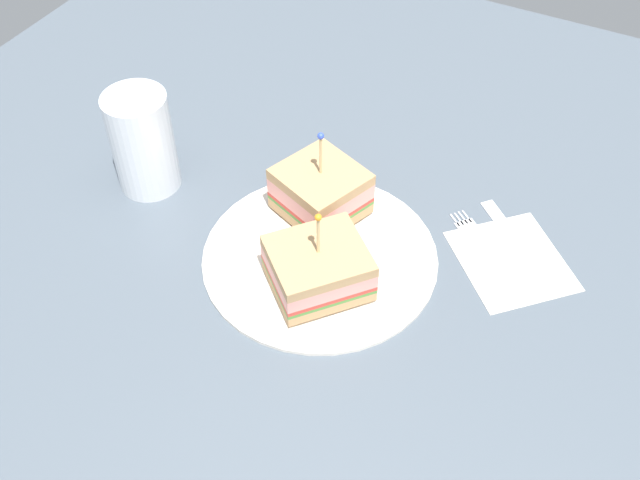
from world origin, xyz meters
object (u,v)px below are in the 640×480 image
sandwich_half_front (318,268)px  napkin (512,261)px  plate (320,256)px  knife (511,234)px  fork (477,239)px  sandwich_half_back (321,191)px  drink_glass (143,145)px

sandwich_half_front → napkin: sandwich_half_front is taller
plate → knife: (-16.67, -12.51, -0.23)cm
fork → napkin: bearing=164.8°
plate → sandwich_half_front: sandwich_half_front is taller
plate → sandwich_half_back: bearing=-63.0°
drink_glass → napkin: bearing=-169.6°
fork → sandwich_half_front: bearing=49.0°
sandwich_half_front → plate: bearing=-64.7°
plate → sandwich_half_back: size_ratio=2.30×
sandwich_half_front → knife: (-14.91, -16.22, -3.03)cm
sandwich_half_back → drink_glass: drink_glass is taller
napkin → drink_glass: bearing=10.4°
knife → drink_glass: bearing=15.7°
sandwich_half_back → knife: 21.01cm
plate → drink_glass: size_ratio=2.07×
sandwich_half_back → napkin: (-20.90, -3.06, -3.40)cm
sandwich_half_front → knife: 22.24cm
plate → knife: 20.84cm
plate → fork: bearing=-143.7°
sandwich_half_back → fork: bearing=-165.9°
sandwich_half_front → napkin: bearing=-142.0°
plate → napkin: size_ratio=2.11×
drink_glass → fork: size_ratio=1.23×
sandwich_half_back → fork: (-16.72, -4.20, -3.30)cm
fork → knife: size_ratio=0.98×
plate → drink_glass: drink_glass is taller
napkin → knife: (1.25, -3.58, 0.10)cm
plate → napkin: plate is taller
drink_glass → napkin: size_ratio=1.02×
plate → sandwich_half_front: size_ratio=2.00×
drink_glass → sandwich_half_back: bearing=-167.3°
drink_glass → knife: drink_glass is taller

